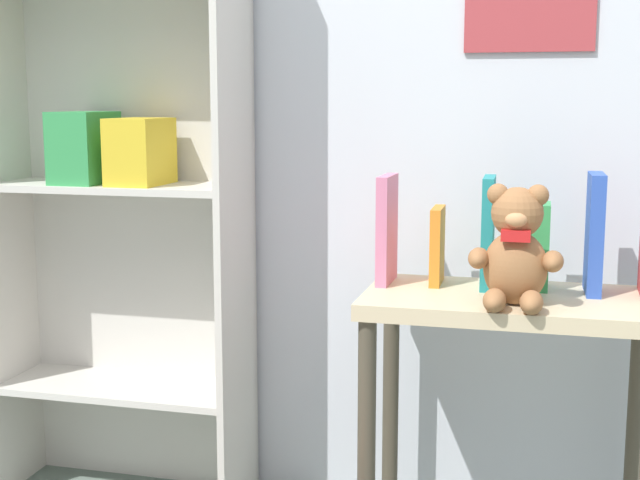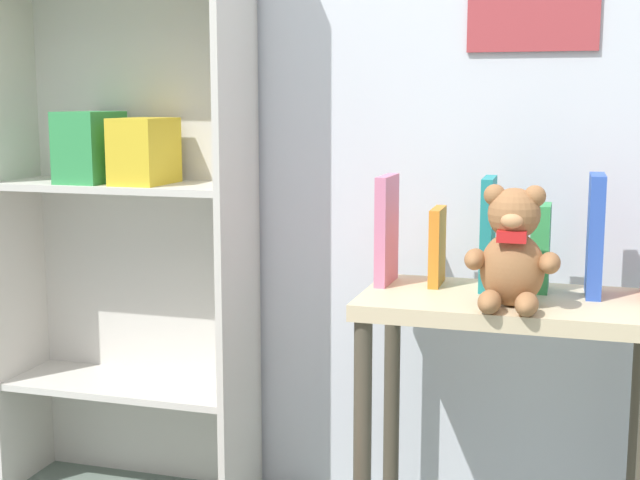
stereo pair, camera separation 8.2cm
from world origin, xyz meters
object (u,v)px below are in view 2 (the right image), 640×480
at_px(book_standing_teal, 488,233).
at_px(book_standing_blue, 595,235).
at_px(teddy_bear, 512,252).
at_px(bookshelf_side, 127,151).
at_px(display_table, 507,349).
at_px(book_standing_green, 540,248).
at_px(book_standing_pink, 387,230).
at_px(book_standing_orange, 437,246).

distance_m(book_standing_teal, book_standing_blue, 0.23).
distance_m(teddy_bear, book_standing_teal, 0.19).
relative_size(bookshelf_side, display_table, 2.61).
height_order(bookshelf_side, teddy_bear, bookshelf_side).
bearing_deg(teddy_bear, display_table, 96.65).
xyz_separation_m(bookshelf_side, book_standing_teal, (0.96, -0.08, -0.17)).
distance_m(bookshelf_side, book_standing_blue, 1.21).
distance_m(book_standing_teal, book_standing_green, 0.12).
height_order(book_standing_pink, book_standing_teal, same).
bearing_deg(teddy_bear, book_standing_blue, 46.23).
distance_m(book_standing_orange, book_standing_blue, 0.35).
bearing_deg(teddy_bear, book_standing_pink, 151.08).
height_order(book_standing_pink, book_standing_orange, book_standing_pink).
height_order(teddy_bear, book_standing_pink, teddy_bear).
distance_m(book_standing_pink, book_standing_orange, 0.12).
bearing_deg(book_standing_green, display_table, -123.88).
xyz_separation_m(display_table, book_standing_blue, (0.18, 0.07, 0.25)).
bearing_deg(display_table, teddy_bear, -83.35).
distance_m(book_standing_pink, book_standing_blue, 0.47).
height_order(bookshelf_side, book_standing_teal, bookshelf_side).
bearing_deg(bookshelf_side, book_standing_green, -3.50).
height_order(book_standing_teal, book_standing_green, book_standing_teal).
bearing_deg(book_standing_blue, teddy_bear, -135.57).
bearing_deg(book_standing_pink, teddy_bear, -27.99).
bearing_deg(book_standing_teal, book_standing_blue, -2.67).
bearing_deg(book_standing_pink, book_standing_blue, 1.35).
xyz_separation_m(book_standing_orange, book_standing_blue, (0.35, -0.02, 0.04)).
distance_m(bookshelf_side, display_table, 1.11).
xyz_separation_m(bookshelf_side, book_standing_green, (1.08, -0.07, -0.20)).
bearing_deg(book_standing_teal, book_standing_pink, -179.55).
bearing_deg(book_standing_green, book_standing_pink, -177.54).
relative_size(book_standing_pink, book_standing_teal, 1.00).
bearing_deg(book_standing_orange, bookshelf_side, 174.10).
xyz_separation_m(teddy_bear, book_standing_green, (0.05, 0.19, -0.02)).
height_order(book_standing_pink, book_standing_green, book_standing_pink).
bearing_deg(book_standing_pink, book_standing_teal, 2.91).
distance_m(teddy_bear, book_standing_green, 0.19).
relative_size(book_standing_orange, book_standing_green, 0.92).
distance_m(book_standing_green, book_standing_blue, 0.12).
bearing_deg(book_standing_blue, book_standing_orange, 175.68).
distance_m(teddy_bear, book_standing_pink, 0.35).
xyz_separation_m(bookshelf_side, teddy_bear, (1.03, -0.25, -0.18)).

